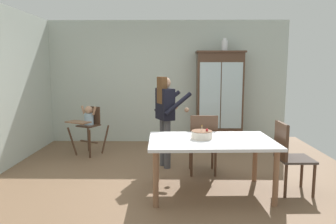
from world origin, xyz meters
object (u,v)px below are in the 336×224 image
at_px(china_cabinet, 219,98).
at_px(dining_table, 211,145).
at_px(ceramic_vase, 225,45).
at_px(dining_chair_far_side, 203,140).
at_px(high_chair_with_toddler, 88,121).
at_px(adult_person, 165,111).
at_px(dining_chair_right_end, 288,152).
at_px(birthday_cake, 202,135).

height_order(china_cabinet, dining_table, china_cabinet).
bearing_deg(ceramic_vase, dining_chair_far_side, -106.95).
bearing_deg(ceramic_vase, high_chair_with_toddler, -162.01).
bearing_deg(ceramic_vase, adult_person, -126.73).
xyz_separation_m(adult_person, dining_table, (0.63, -1.13, -0.31)).
distance_m(ceramic_vase, dining_table, 3.19).
height_order(adult_person, dining_table, adult_person).
relative_size(dining_chair_far_side, dining_chair_right_end, 1.00).
height_order(adult_person, dining_chair_far_side, adult_person).
xyz_separation_m(china_cabinet, dining_chair_right_end, (0.54, -2.71, -0.46)).
bearing_deg(dining_table, china_cabinet, 79.80).
distance_m(adult_person, dining_table, 1.33).
relative_size(ceramic_vase, birthday_cake, 0.96).
bearing_deg(dining_chair_right_end, high_chair_with_toddler, 58.17).
height_order(high_chair_with_toddler, birthday_cake, high_chair_with_toddler).
height_order(dining_table, dining_chair_far_side, dining_chair_far_side).
xyz_separation_m(ceramic_vase, adult_person, (-1.22, -1.63, -1.17)).
xyz_separation_m(ceramic_vase, birthday_cake, (-0.70, -2.72, -1.35)).
xyz_separation_m(high_chair_with_toddler, adult_person, (1.50, -0.75, 0.31)).
relative_size(high_chair_with_toddler, dining_chair_far_side, 0.99).
height_order(china_cabinet, adult_person, china_cabinet).
bearing_deg(adult_person, birthday_cake, 178.75).
distance_m(adult_person, dining_chair_far_side, 0.83).
xyz_separation_m(high_chair_with_toddler, birthday_cake, (2.01, -1.83, 0.14)).
height_order(high_chair_with_toddler, dining_table, high_chair_with_toddler).
relative_size(ceramic_vase, high_chair_with_toddler, 0.28).
xyz_separation_m(ceramic_vase, dining_table, (-0.58, -2.76, -1.48)).
bearing_deg(adult_person, ceramic_vase, -63.23).
distance_m(birthday_cake, dining_chair_far_side, 0.74).
relative_size(adult_person, dining_chair_right_end, 1.59).
bearing_deg(dining_chair_far_side, ceramic_vase, -107.01).
relative_size(china_cabinet, dining_table, 1.21).
height_order(ceramic_vase, dining_table, ceramic_vase).
bearing_deg(china_cabinet, dining_chair_right_end, -78.72).
xyz_separation_m(adult_person, birthday_cake, (0.51, -1.09, -0.17)).
xyz_separation_m(high_chair_with_toddler, dining_chair_right_end, (3.17, -1.84, -0.10)).
distance_m(china_cabinet, adult_person, 1.98).
xyz_separation_m(high_chair_with_toddler, dining_table, (2.13, -1.88, 0.00)).
distance_m(ceramic_vase, high_chair_with_toddler, 3.22).
height_order(high_chair_with_toddler, adult_person, adult_person).
bearing_deg(china_cabinet, ceramic_vase, 2.40).
bearing_deg(dining_table, adult_person, 119.25).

